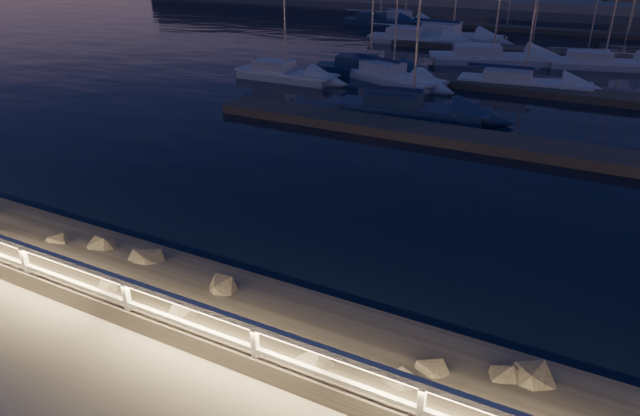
# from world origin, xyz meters

# --- Properties ---
(ground) EXTENTS (400.00, 400.00, 0.00)m
(ground) POSITION_xyz_m (0.00, 0.00, 0.00)
(ground) COLOR #ADA69C
(ground) RESTS_ON ground
(harbor_water) EXTENTS (400.00, 440.00, 0.60)m
(harbor_water) POSITION_xyz_m (0.00, 31.22, -0.97)
(harbor_water) COLOR black
(harbor_water) RESTS_ON ground
(guard_rail) EXTENTS (44.11, 0.12, 1.06)m
(guard_rail) POSITION_xyz_m (-0.07, -0.00, 0.77)
(guard_rail) COLOR silver
(guard_rail) RESTS_ON ground
(riprap) EXTENTS (36.53, 2.10, 1.15)m
(riprap) POSITION_xyz_m (-3.74, 1.28, -0.17)
(riprap) COLOR slate
(riprap) RESTS_ON ground
(floating_docks) EXTENTS (22.00, 36.00, 0.40)m
(floating_docks) POSITION_xyz_m (0.00, 32.50, -0.40)
(floating_docks) COLOR #544E45
(floating_docks) RESTS_ON ground
(far_shore) EXTENTS (160.00, 14.00, 5.20)m
(far_shore) POSITION_xyz_m (-0.12, 74.05, 0.29)
(far_shore) COLOR #ADA69C
(far_shore) RESTS_ON ground
(sailboat_a) EXTENTS (7.01, 3.51, 11.57)m
(sailboat_a) POSITION_xyz_m (-8.29, 26.13, -0.17)
(sailboat_a) COLOR navy
(sailboat_a) RESTS_ON ground
(sailboat_b) EXTENTS (7.27, 3.02, 12.03)m
(sailboat_b) POSITION_xyz_m (-2.91, 18.61, -0.19)
(sailboat_b) COLOR navy
(sailboat_b) RESTS_ON ground
(sailboat_c) EXTENTS (7.22, 2.79, 11.96)m
(sailboat_c) POSITION_xyz_m (0.70, 26.76, -0.21)
(sailboat_c) COLOR silver
(sailboat_c) RESTS_ON ground
(sailboat_e) EXTENTS (6.37, 1.99, 10.86)m
(sailboat_e) POSITION_xyz_m (-12.16, 22.55, -0.19)
(sailboat_e) COLOR silver
(sailboat_e) RESTS_ON ground
(sailboat_f) EXTENTS (6.95, 4.16, 11.48)m
(sailboat_f) POSITION_xyz_m (-6.33, 25.04, -0.20)
(sailboat_f) COLOR silver
(sailboat_f) RESTS_ON ground
(sailboat_g) EXTENTS (7.43, 3.86, 12.15)m
(sailboat_g) POSITION_xyz_m (4.21, 35.14, -0.20)
(sailboat_g) COLOR silver
(sailboat_g) RESTS_ON ground
(sailboat_i) EXTENTS (8.03, 3.07, 13.44)m
(sailboat_i) POSITION_xyz_m (-7.65, 41.71, -0.13)
(sailboat_i) COLOR silver
(sailboat_i) RESTS_ON ground
(sailboat_j) EXTENTS (7.92, 3.07, 13.17)m
(sailboat_j) POSITION_xyz_m (-9.76, 38.85, -0.16)
(sailboat_j) COLOR silver
(sailboat_j) RESTS_ON ground
(sailboat_k) EXTENTS (8.60, 5.26, 14.18)m
(sailboat_k) POSITION_xyz_m (-2.57, 33.48, -0.16)
(sailboat_k) COLOR silver
(sailboat_k) RESTS_ON ground
(sailboat_m) EXTENTS (6.62, 3.47, 10.93)m
(sailboat_m) POSITION_xyz_m (-15.00, 50.54, -0.19)
(sailboat_m) COLOR silver
(sailboat_m) RESTS_ON ground
(sailboat_n) EXTENTS (7.41, 2.92, 12.30)m
(sailboat_n) POSITION_xyz_m (-16.62, 47.80, -0.18)
(sailboat_n) COLOR navy
(sailboat_n) RESTS_ON ground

